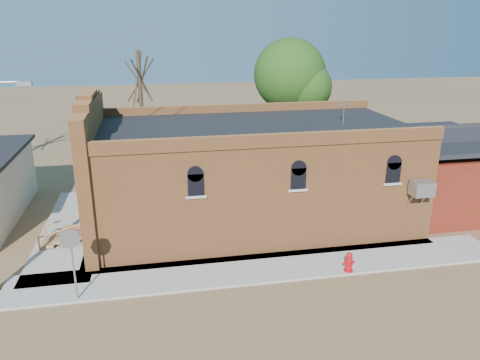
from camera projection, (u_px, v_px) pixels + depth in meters
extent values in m
plane|color=brown|center=(232.00, 285.00, 16.81)|extent=(120.00, 120.00, 0.00)
cube|color=#9E9991|center=(266.00, 268.00, 17.90)|extent=(19.00, 2.20, 0.08)
cube|color=#9E9991|center=(73.00, 229.00, 21.26)|extent=(2.60, 10.00, 0.08)
cube|color=#AF6835|center=(253.00, 176.00, 21.57)|extent=(14.00, 7.00, 4.50)
cube|color=black|center=(254.00, 127.00, 20.84)|extent=(13.80, 6.80, 0.12)
cube|color=#AF6835|center=(95.00, 171.00, 20.11)|extent=(0.50, 7.40, 5.80)
cube|color=navy|center=(81.00, 154.00, 18.59)|extent=(0.08, 1.10, 1.56)
cube|color=#95959A|center=(422.00, 188.00, 18.87)|extent=(0.85, 0.65, 0.60)
cube|color=#5F2210|center=(438.00, 177.00, 23.48)|extent=(5.00, 6.00, 3.20)
cube|color=#95959A|center=(24.00, 83.00, 14.52)|extent=(0.45, 0.22, 0.14)
cylinder|color=#413725|center=(142.00, 117.00, 27.18)|extent=(0.24, 0.24, 7.50)
cylinder|color=#413725|center=(288.00, 120.00, 29.45)|extent=(0.28, 0.28, 6.30)
sphere|color=#244313|center=(290.00, 75.00, 28.56)|extent=(4.40, 4.40, 4.40)
cylinder|color=#BB0A13|center=(348.00, 270.00, 17.57)|extent=(0.44, 0.44, 0.06)
cylinder|color=#BB0A13|center=(349.00, 263.00, 17.47)|extent=(0.30, 0.30, 0.57)
sphere|color=#BB0A13|center=(350.00, 256.00, 17.38)|extent=(0.23, 0.23, 0.23)
cylinder|color=#BB0A13|center=(351.00, 264.00, 17.33)|extent=(0.15, 0.16, 0.10)
cylinder|color=#BB0A13|center=(345.00, 263.00, 17.44)|extent=(0.16, 0.15, 0.10)
cylinder|color=#BB0A13|center=(353.00, 262.00, 17.49)|extent=(0.16, 0.15, 0.10)
cylinder|color=#95959A|center=(74.00, 268.00, 15.46)|extent=(0.07, 0.07, 2.34)
cylinder|color=#95959A|center=(70.00, 239.00, 15.10)|extent=(0.69, 0.19, 0.70)
cylinder|color=#BD110A|center=(70.00, 238.00, 15.14)|extent=(0.69, 0.19, 0.70)
cylinder|color=navy|center=(91.00, 231.00, 19.99)|extent=(0.62, 0.62, 0.81)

